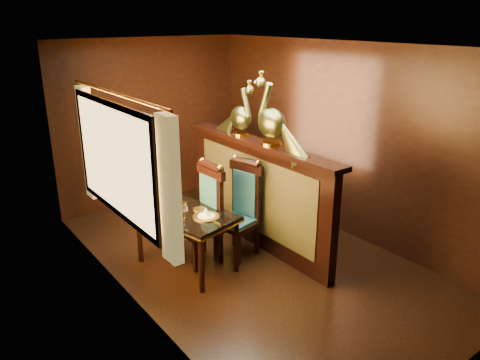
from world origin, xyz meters
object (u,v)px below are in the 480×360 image
Objects in this scene: chair_right at (242,205)px; chair_left at (207,210)px; peacock_left at (272,110)px; peacock_right at (241,108)px; dining_table at (185,218)px.

chair_left is at bearing 153.53° from chair_right.
peacock_right is (0.00, 0.59, -0.06)m from peacock_left.
peacock_left is at bearing -43.55° from chair_right.
chair_right is at bearing -14.65° from chair_left.
peacock_right is at bearing 21.52° from chair_left.
dining_table is 1.07× the size of chair_right.
peacock_left is (1.03, -0.26, 1.16)m from dining_table.
chair_right is (0.74, -0.10, 0.01)m from dining_table.
chair_right is at bearing 150.08° from peacock_left.
chair_left is 0.46m from chair_right.
dining_table is 1.55× the size of peacock_left.
peacock_right is (0.29, 0.42, 1.08)m from chair_right.
peacock_right is at bearing 90.00° from peacock_left.
dining_table is 1.83× the size of peacock_right.
peacock_left reaches higher than chair_right.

